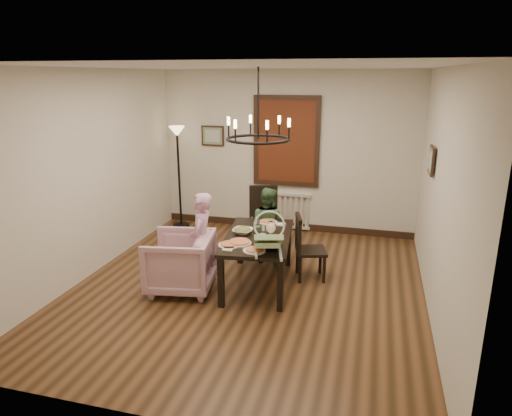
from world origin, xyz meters
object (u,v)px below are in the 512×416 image
at_px(seated_man, 267,231).
at_px(chair_far, 264,220).
at_px(dining_table, 258,241).
at_px(armchair, 180,262).
at_px(baby_bouncer, 268,239).
at_px(chair_right, 311,247).
at_px(floor_lamp, 179,179).
at_px(drinking_glass, 268,233).
at_px(elderly_woman, 202,249).

bearing_deg(seated_man, chair_far, -57.04).
relative_size(dining_table, armchair, 1.89).
relative_size(armchair, baby_bouncer, 1.57).
bearing_deg(chair_right, seated_man, 43.22).
distance_m(armchair, floor_lamp, 2.69).
bearing_deg(baby_bouncer, chair_far, 90.25).
distance_m(dining_table, drinking_glass, 0.21).
distance_m(armchair, elderly_woman, 0.33).
height_order(chair_far, elderly_woman, elderly_woman).
relative_size(chair_far, chair_right, 1.14).
xyz_separation_m(dining_table, armchair, (-0.94, -0.40, -0.23)).
distance_m(elderly_woman, seated_man, 1.22).
bearing_deg(chair_far, elderly_woman, -125.18).
xyz_separation_m(chair_far, elderly_woman, (-0.47, -1.47, 0.02)).
bearing_deg(baby_bouncer, floor_lamp, 116.42).
bearing_deg(floor_lamp, seated_man, -32.01).
height_order(chair_right, seated_man, seated_man).
relative_size(elderly_woman, drinking_glass, 8.14).
relative_size(chair_right, seated_man, 0.96).
bearing_deg(dining_table, elderly_woman, -167.64).
bearing_deg(chair_far, dining_table, -97.00).
xyz_separation_m(armchair, drinking_glass, (1.09, 0.36, 0.38)).
bearing_deg(armchair, chair_right, 106.50).
height_order(armchair, seated_man, seated_man).
distance_m(elderly_woman, floor_lamp, 2.64).
xyz_separation_m(drinking_glass, floor_lamp, (-2.15, 2.06, 0.14)).
relative_size(chair_far, floor_lamp, 0.57).
bearing_deg(seated_man, dining_table, 108.31).
distance_m(dining_table, armchair, 1.05).
bearing_deg(drinking_glass, dining_table, 163.31).
bearing_deg(armchair, drinking_glass, 98.53).
bearing_deg(chair_far, drinking_glass, -91.10).
bearing_deg(floor_lamp, elderly_woman, -59.89).
bearing_deg(armchair, dining_table, 103.41).
height_order(chair_far, chair_right, chair_far).
bearing_deg(dining_table, chair_right, 23.30).
bearing_deg(floor_lamp, chair_far, -23.92).
bearing_deg(floor_lamp, chair_right, -31.59).
relative_size(dining_table, chair_far, 1.53).
height_order(armchair, floor_lamp, floor_lamp).
distance_m(chair_far, baby_bouncer, 1.87).
distance_m(armchair, drinking_glass, 1.20).
height_order(chair_right, drinking_glass, chair_right).
xyz_separation_m(dining_table, chair_far, (-0.22, 1.22, -0.10)).
distance_m(dining_table, baby_bouncer, 0.66).
relative_size(chair_right, armchair, 1.09).
height_order(dining_table, armchair, armchair).
height_order(elderly_woman, baby_bouncer, elderly_woman).
height_order(elderly_woman, floor_lamp, floor_lamp).
bearing_deg(armchair, baby_bouncer, 73.49).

